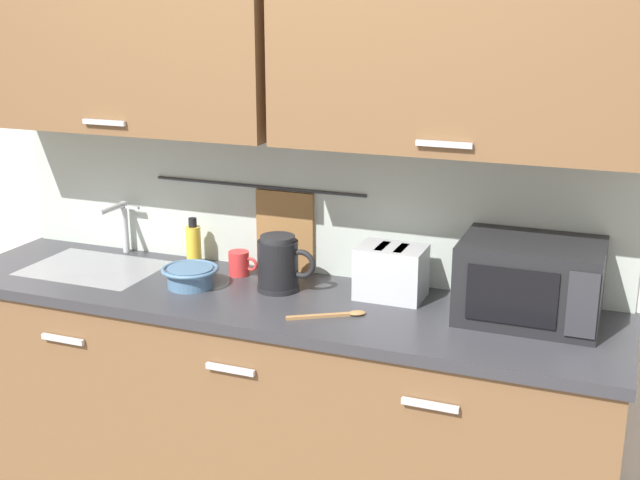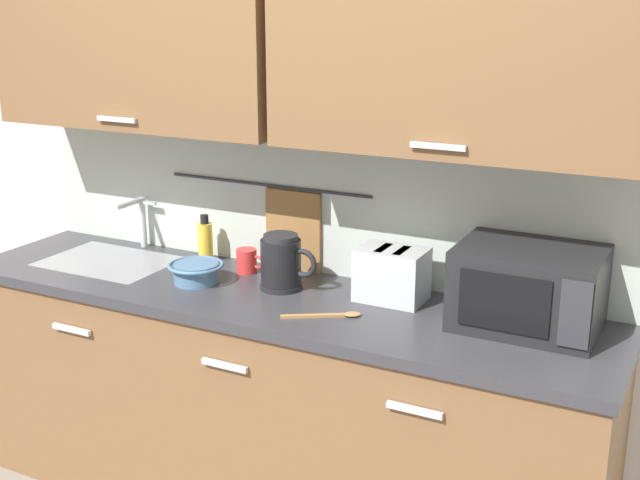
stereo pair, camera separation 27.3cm
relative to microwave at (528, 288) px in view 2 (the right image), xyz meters
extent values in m
cube|color=brown|center=(-0.91, -0.11, -0.61)|extent=(2.50, 0.60, 0.86)
cube|color=#B7B7BC|center=(-1.60, -0.42, -0.30)|extent=(0.18, 0.02, 0.02)
cube|color=#B7B7BC|center=(-0.91, -0.42, -0.30)|extent=(0.18, 0.02, 0.02)
cube|color=#B7B7BC|center=(-0.22, -0.42, -0.30)|extent=(0.18, 0.02, 0.02)
cube|color=#333338|center=(-0.91, -0.11, -0.16)|extent=(2.53, 0.63, 0.04)
cube|color=#9EA0A5|center=(-1.69, -0.09, -0.18)|extent=(0.52, 0.38, 0.09)
cube|color=silver|center=(-0.91, 0.22, 0.21)|extent=(3.70, 0.06, 2.50)
cube|color=beige|center=(-0.91, 0.19, 0.14)|extent=(2.50, 0.01, 0.55)
cube|color=brown|center=(-1.55, 0.03, 0.77)|extent=(1.23, 0.33, 0.70)
cube|color=#B7B7BC|center=(-1.55, -0.15, 0.47)|extent=(0.18, 0.01, 0.02)
cube|color=brown|center=(-0.28, 0.03, 0.77)|extent=(1.23, 0.33, 0.70)
cube|color=#B7B7BC|center=(-0.28, -0.15, 0.47)|extent=(0.18, 0.01, 0.02)
cylinder|color=#333338|center=(-1.08, 0.17, 0.19)|extent=(0.90, 0.01, 0.01)
cube|color=olive|center=(-0.97, 0.17, 0.01)|extent=(0.24, 0.02, 0.34)
cylinder|color=#B2B5BA|center=(-1.69, 0.14, -0.03)|extent=(0.03, 0.03, 0.22)
cylinder|color=#B2B5BA|center=(-1.69, 0.06, 0.07)|extent=(0.02, 0.16, 0.02)
cube|color=#B2B5BA|center=(-1.65, 0.14, 0.06)|extent=(0.07, 0.02, 0.01)
cube|color=black|center=(0.00, 0.00, 0.00)|extent=(0.46, 0.34, 0.27)
cube|color=black|center=(-0.04, -0.17, 0.00)|extent=(0.29, 0.01, 0.18)
cube|color=#2D2D33|center=(0.18, -0.17, 0.00)|extent=(0.09, 0.01, 0.21)
cylinder|color=black|center=(-0.90, -0.05, -0.13)|extent=(0.16, 0.16, 0.02)
cylinder|color=black|center=(-0.90, -0.05, -0.03)|extent=(0.15, 0.15, 0.17)
cylinder|color=#262628|center=(-0.90, -0.05, 0.06)|extent=(0.13, 0.13, 0.02)
torus|color=black|center=(-0.81, -0.05, -0.02)|extent=(0.11, 0.02, 0.11)
cylinder|color=yellow|center=(-1.34, 0.10, -0.06)|extent=(0.06, 0.06, 0.16)
cylinder|color=black|center=(-1.34, 0.10, 0.04)|extent=(0.03, 0.03, 0.04)
cylinder|color=red|center=(-1.11, 0.05, -0.09)|extent=(0.08, 0.08, 0.09)
torus|color=red|center=(-1.06, 0.05, -0.09)|extent=(0.06, 0.01, 0.06)
cylinder|color=#4C7093|center=(-1.22, -0.14, -0.10)|extent=(0.17, 0.17, 0.07)
torus|color=#4C7093|center=(-1.22, -0.14, -0.07)|extent=(0.21, 0.21, 0.01)
cube|color=#B7BABF|center=(-0.49, 0.03, -0.04)|extent=(0.24, 0.17, 0.19)
cube|color=black|center=(-0.52, 0.03, 0.05)|extent=(0.03, 0.12, 0.01)
cube|color=black|center=(-0.45, 0.03, 0.05)|extent=(0.03, 0.12, 0.01)
cube|color=black|center=(-0.62, 0.03, -0.01)|extent=(0.02, 0.02, 0.02)
cube|color=#9E7042|center=(-0.66, -0.25, -0.13)|extent=(0.20, 0.13, 0.01)
ellipsoid|color=#9E7042|center=(-0.55, -0.18, -0.13)|extent=(0.07, 0.07, 0.01)
camera|label=1|loc=(0.29, -2.64, 0.91)|focal=45.86mm
camera|label=2|loc=(0.53, -2.53, 0.91)|focal=45.86mm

